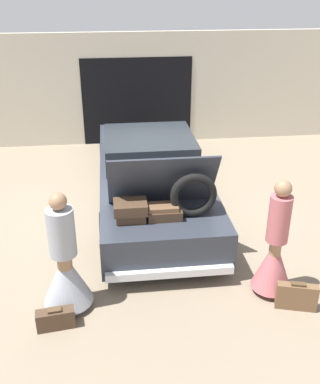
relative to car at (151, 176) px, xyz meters
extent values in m
plane|color=#7F705B|center=(0.00, 0.00, -0.59)|extent=(40.00, 40.00, 0.00)
cube|color=beige|center=(0.00, 3.64, 0.81)|extent=(12.00, 0.12, 2.80)
cube|color=black|center=(0.00, 3.57, 0.51)|extent=(2.80, 0.02, 2.20)
cube|color=#2D333D|center=(0.00, 0.00, -0.10)|extent=(1.92, 5.27, 0.63)
cube|color=#1E2328|center=(0.00, 0.32, 0.45)|extent=(1.69, 1.69, 0.48)
cylinder|color=black|center=(-0.89, 1.64, -0.25)|extent=(0.18, 0.68, 0.68)
cylinder|color=black|center=(0.89, 1.64, -0.25)|extent=(0.18, 0.68, 0.68)
cylinder|color=black|center=(-0.89, -1.58, -0.25)|extent=(0.18, 0.68, 0.68)
cylinder|color=black|center=(0.89, -1.58, -0.25)|extent=(0.18, 0.68, 0.68)
cube|color=silver|center=(0.00, -2.67, -0.31)|extent=(1.82, 0.10, 0.12)
cube|color=#2D333D|center=(0.00, -1.73, 0.69)|extent=(1.63, 0.60, 0.96)
cube|color=#473323|center=(-0.50, -2.01, 0.28)|extent=(0.43, 0.32, 0.13)
cube|color=brown|center=(-0.02, -2.01, 0.32)|extent=(0.45, 0.28, 0.21)
cube|color=#473323|center=(-0.50, -2.01, 0.42)|extent=(0.49, 0.38, 0.16)
cube|color=#473323|center=(0.00, -2.01, 0.29)|extent=(0.50, 0.32, 0.15)
torus|color=black|center=(0.43, -2.01, 0.56)|extent=(0.70, 0.12, 0.70)
cylinder|color=#997051|center=(-1.41, -2.84, -0.18)|extent=(0.19, 0.19, 0.83)
cone|color=#9399A3|center=(-1.41, -2.84, -0.14)|extent=(0.67, 0.67, 0.74)
cylinder|color=#9399A3|center=(-1.41, -2.84, 0.56)|extent=(0.35, 0.35, 0.65)
sphere|color=#997051|center=(-1.41, -2.84, 1.00)|extent=(0.22, 0.22, 0.22)
cylinder|color=#997051|center=(1.41, -2.86, -0.17)|extent=(0.16, 0.16, 0.84)
cone|color=#B25B60|center=(1.41, -2.86, -0.13)|extent=(0.56, 0.56, 0.76)
cylinder|color=#B25B60|center=(1.41, -2.86, 0.58)|extent=(0.30, 0.30, 0.67)
sphere|color=#997051|center=(1.41, -2.86, 1.03)|extent=(0.23, 0.23, 0.23)
cube|color=#473323|center=(-1.55, -3.26, -0.46)|extent=(0.50, 0.22, 0.27)
cube|color=#4C3823|center=(-1.55, -3.26, -0.31)|extent=(0.18, 0.12, 0.02)
cube|color=brown|center=(1.63, -3.27, -0.40)|extent=(0.55, 0.27, 0.38)
cube|color=#4C3823|center=(1.63, -3.27, -0.19)|extent=(0.20, 0.13, 0.02)
camera|label=1|loc=(-0.75, -7.79, 3.51)|focal=42.00mm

